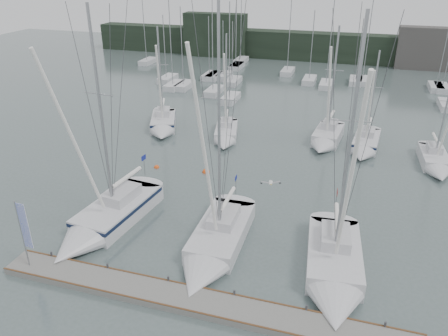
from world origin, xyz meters
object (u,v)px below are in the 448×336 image
at_px(sailboat_mid_e, 436,164).
at_px(sailboat_near_left, 101,223).
at_px(buoy_a, 206,172).
at_px(dock_banner, 24,229).
at_px(sailboat_mid_c, 325,140).
at_px(buoy_c, 157,168).
at_px(sailboat_mid_a, 163,126).
at_px(sailboat_near_center, 212,251).
at_px(sailboat_mid_b, 226,136).
at_px(sailboat_near_right, 334,276).
at_px(sailboat_mid_d, 365,146).

bearing_deg(sailboat_mid_e, sailboat_near_left, -145.99).
bearing_deg(buoy_a, dock_banner, -109.38).
height_order(sailboat_mid_c, buoy_c, sailboat_mid_c).
distance_m(sailboat_mid_a, buoy_c, 9.47).
xyz_separation_m(sailboat_near_center, sailboat_mid_b, (-4.97, 19.37, -0.04)).
bearing_deg(sailboat_mid_c, sailboat_near_left, -117.64).
bearing_deg(sailboat_mid_a, buoy_c, -90.70).
relative_size(sailboat_near_center, sailboat_near_right, 1.04).
distance_m(sailboat_mid_a, sailboat_mid_c, 17.66).
bearing_deg(sailboat_mid_d, sailboat_mid_c, -179.68).
relative_size(sailboat_near_right, sailboat_mid_d, 1.56).
bearing_deg(buoy_c, sailboat_near_right, -34.51).
height_order(buoy_c, dock_banner, dock_banner).
relative_size(sailboat_mid_a, sailboat_mid_e, 1.16).
relative_size(sailboat_near_center, buoy_c, 34.82).
relative_size(sailboat_near_center, buoy_a, 25.61).
height_order(sailboat_near_left, buoy_a, sailboat_near_left).
relative_size(sailboat_near_center, sailboat_mid_e, 1.67).
height_order(sailboat_near_left, buoy_c, sailboat_near_left).
bearing_deg(sailboat_mid_c, sailboat_mid_b, -164.19).
distance_m(sailboat_near_left, dock_banner, 5.87).
relative_size(sailboat_mid_b, sailboat_mid_d, 1.10).
bearing_deg(sailboat_near_right, buoy_c, 140.29).
bearing_deg(sailboat_mid_a, sailboat_near_center, -79.46).
bearing_deg(sailboat_near_center, buoy_c, 128.31).
relative_size(sailboat_near_left, sailboat_mid_c, 1.29).
xyz_separation_m(sailboat_near_left, sailboat_near_right, (16.00, -0.92, -0.05)).
bearing_deg(sailboat_near_right, buoy_a, 130.21).
relative_size(sailboat_near_center, sailboat_mid_c, 1.37).
relative_size(sailboat_mid_b, sailboat_mid_c, 0.92).
xyz_separation_m(sailboat_mid_a, buoy_c, (3.31, -8.85, -0.62)).
distance_m(sailboat_near_right, buoy_c, 20.36).
bearing_deg(sailboat_near_center, sailboat_mid_e, 49.42).
bearing_deg(sailboat_mid_b, sailboat_near_left, -113.36).
height_order(sailboat_mid_a, sailboat_mid_e, sailboat_mid_a).
bearing_deg(sailboat_mid_e, buoy_c, -166.60).
relative_size(sailboat_mid_c, sailboat_mid_e, 1.22).
distance_m(sailboat_mid_e, dock_banner, 34.23).
distance_m(sailboat_mid_a, sailboat_mid_e, 27.79).
bearing_deg(dock_banner, buoy_a, 74.45).
distance_m(buoy_a, dock_banner, 17.31).
height_order(sailboat_mid_b, sailboat_mid_d, sailboat_mid_b).
distance_m(sailboat_near_center, buoy_c, 14.49).
xyz_separation_m(sailboat_mid_e, dock_banner, (-25.42, -22.78, 2.56)).
height_order(sailboat_mid_e, buoy_a, sailboat_mid_e).
distance_m(sailboat_near_left, sailboat_mid_c, 24.61).
xyz_separation_m(sailboat_mid_a, sailboat_mid_b, (7.48, -0.72, -0.11)).
bearing_deg(sailboat_mid_e, sailboat_mid_a, 173.59).
height_order(buoy_a, buoy_c, buoy_a).
bearing_deg(sailboat_near_right, sailboat_near_left, 171.52).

